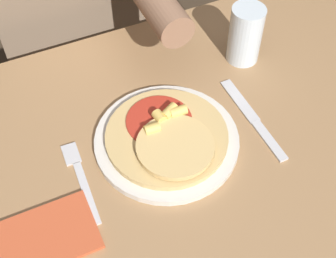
% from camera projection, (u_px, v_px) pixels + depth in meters
% --- Properties ---
extents(dining_table, '(1.27, 0.77, 0.72)m').
position_uv_depth(dining_table, '(176.00, 190.00, 0.93)').
color(dining_table, '#9E754C').
rests_on(dining_table, ground_plane).
extents(plate, '(0.27, 0.27, 0.01)m').
position_uv_depth(plate, '(168.00, 140.00, 0.87)').
color(plate, silver).
rests_on(plate, dining_table).
extents(pizza, '(0.23, 0.23, 0.04)m').
position_uv_depth(pizza, '(169.00, 136.00, 0.85)').
color(pizza, tan).
rests_on(pizza, plate).
extents(fork, '(0.03, 0.18, 0.00)m').
position_uv_depth(fork, '(80.00, 176.00, 0.83)').
color(fork, silver).
rests_on(fork, dining_table).
extents(knife, '(0.02, 0.22, 0.00)m').
position_uv_depth(knife, '(254.00, 120.00, 0.91)').
color(knife, silver).
rests_on(knife, dining_table).
extents(drinking_glass, '(0.07, 0.07, 0.13)m').
position_uv_depth(drinking_glass, '(245.00, 34.00, 0.97)').
color(drinking_glass, silver).
rests_on(drinking_glass, dining_table).
extents(napkin, '(0.16, 0.11, 0.01)m').
position_uv_depth(napkin, '(47.00, 236.00, 0.75)').
color(napkin, '#C6512D').
rests_on(napkin, dining_table).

